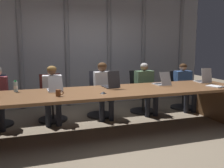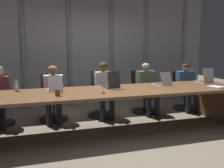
{
  "view_description": "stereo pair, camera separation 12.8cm",
  "coord_description": "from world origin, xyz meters",
  "px_view_note": "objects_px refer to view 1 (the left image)",
  "views": [
    {
      "loc": [
        -1.54,
        -4.28,
        1.6
      ],
      "look_at": [
        -0.05,
        0.09,
        0.86
      ],
      "focal_mm": 40.77,
      "sensor_mm": 36.0,
      "label": 1
    },
    {
      "loc": [
        -1.42,
        -4.32,
        1.6
      ],
      "look_at": [
        -0.05,
        0.09,
        0.86
      ],
      "focal_mm": 40.77,
      "sensor_mm": 36.0,
      "label": 2
    }
  ],
  "objects_px": {
    "laptop_left_mid": "(55,88)",
    "person_left_mid": "(53,91)",
    "office_chair_center": "(100,99)",
    "water_bottle_secondary": "(16,87)",
    "person_right_mid": "(146,85)",
    "conference_mic_left_side": "(103,93)",
    "person_right_end": "(184,84)",
    "person_center": "(103,86)",
    "laptop_center": "(111,84)",
    "office_chair_right_end": "(182,94)",
    "office_chair_right_mid": "(142,96)",
    "coffee_mug_near": "(58,93)",
    "office_chair_left_mid": "(52,103)",
    "laptop_right_mid": "(162,82)",
    "spiral_notepad": "(215,86)",
    "laptop_right_end": "(203,80)"
  },
  "relations": [
    {
      "from": "laptop_center",
      "to": "spiral_notepad",
      "type": "xyz_separation_m",
      "value": [
        1.97,
        -0.55,
        -0.05
      ]
    },
    {
      "from": "laptop_right_mid",
      "to": "person_right_end",
      "type": "relative_size",
      "value": 0.38
    },
    {
      "from": "laptop_right_end",
      "to": "person_right_end",
      "type": "distance_m",
      "value": 0.66
    },
    {
      "from": "laptop_right_end",
      "to": "person_right_mid",
      "type": "bearing_deg",
      "value": 65.2
    },
    {
      "from": "office_chair_left_mid",
      "to": "water_bottle_secondary",
      "type": "height_order",
      "value": "water_bottle_secondary"
    },
    {
      "from": "office_chair_center",
      "to": "water_bottle_secondary",
      "type": "bearing_deg",
      "value": -60.55
    },
    {
      "from": "laptop_left_mid",
      "to": "person_left_mid",
      "type": "height_order",
      "value": "person_left_mid"
    },
    {
      "from": "conference_mic_left_side",
      "to": "water_bottle_secondary",
      "type": "bearing_deg",
      "value": 155.12
    },
    {
      "from": "laptop_left_mid",
      "to": "person_center",
      "type": "distance_m",
      "value": 1.27
    },
    {
      "from": "laptop_right_mid",
      "to": "person_left_mid",
      "type": "height_order",
      "value": "person_left_mid"
    },
    {
      "from": "person_right_end",
      "to": "coffee_mug_near",
      "type": "distance_m",
      "value": 3.32
    },
    {
      "from": "laptop_right_end",
      "to": "spiral_notepad",
      "type": "relative_size",
      "value": 1.15
    },
    {
      "from": "person_right_end",
      "to": "conference_mic_left_side",
      "type": "distance_m",
      "value": 2.64
    },
    {
      "from": "laptop_left_mid",
      "to": "laptop_center",
      "type": "relative_size",
      "value": 1.09
    },
    {
      "from": "person_left_mid",
      "to": "person_right_end",
      "type": "height_order",
      "value": "person_left_mid"
    },
    {
      "from": "office_chair_center",
      "to": "person_right_mid",
      "type": "distance_m",
      "value": 1.09
    },
    {
      "from": "person_right_mid",
      "to": "laptop_center",
      "type": "bearing_deg",
      "value": -61.41
    },
    {
      "from": "office_chair_right_mid",
      "to": "person_left_mid",
      "type": "height_order",
      "value": "person_left_mid"
    },
    {
      "from": "office_chair_center",
      "to": "person_center",
      "type": "height_order",
      "value": "person_center"
    },
    {
      "from": "person_left_mid",
      "to": "conference_mic_left_side",
      "type": "xyz_separation_m",
      "value": [
        0.73,
        -1.13,
        0.12
      ]
    },
    {
      "from": "person_right_end",
      "to": "person_center",
      "type": "bearing_deg",
      "value": -86.45
    },
    {
      "from": "person_left_mid",
      "to": "laptop_right_mid",
      "type": "bearing_deg",
      "value": 77.5
    },
    {
      "from": "person_center",
      "to": "person_right_mid",
      "type": "distance_m",
      "value": 1.02
    },
    {
      "from": "office_chair_right_end",
      "to": "person_center",
      "type": "height_order",
      "value": "person_center"
    },
    {
      "from": "person_center",
      "to": "conference_mic_left_side",
      "type": "height_order",
      "value": "person_center"
    },
    {
      "from": "office_chair_right_end",
      "to": "person_left_mid",
      "type": "bearing_deg",
      "value": -90.76
    },
    {
      "from": "laptop_center",
      "to": "office_chair_right_end",
      "type": "bearing_deg",
      "value": -74.1
    },
    {
      "from": "office_chair_right_mid",
      "to": "office_chair_right_end",
      "type": "height_order",
      "value": "office_chair_right_mid"
    },
    {
      "from": "office_chair_right_end",
      "to": "laptop_right_end",
      "type": "bearing_deg",
      "value": -5.68
    },
    {
      "from": "laptop_center",
      "to": "office_chair_center",
      "type": "distance_m",
      "value": 0.91
    },
    {
      "from": "office_chair_left_mid",
      "to": "person_center",
      "type": "height_order",
      "value": "person_center"
    },
    {
      "from": "office_chair_center",
      "to": "office_chair_right_mid",
      "type": "relative_size",
      "value": 1.02
    },
    {
      "from": "person_right_end",
      "to": "conference_mic_left_side",
      "type": "bearing_deg",
      "value": -61.13
    },
    {
      "from": "office_chair_center",
      "to": "person_center",
      "type": "bearing_deg",
      "value": 19.03
    },
    {
      "from": "office_chair_center",
      "to": "water_bottle_secondary",
      "type": "xyz_separation_m",
      "value": [
        -1.72,
        -0.64,
        0.48
      ]
    },
    {
      "from": "office_chair_right_mid",
      "to": "coffee_mug_near",
      "type": "relative_size",
      "value": 7.52
    },
    {
      "from": "office_chair_right_end",
      "to": "coffee_mug_near",
      "type": "height_order",
      "value": "office_chair_right_end"
    },
    {
      "from": "office_chair_right_end",
      "to": "water_bottle_secondary",
      "type": "distance_m",
      "value": 3.93
    },
    {
      "from": "laptop_right_mid",
      "to": "office_chair_center",
      "type": "bearing_deg",
      "value": 49.48
    },
    {
      "from": "coffee_mug_near",
      "to": "conference_mic_left_side",
      "type": "xyz_separation_m",
      "value": [
        0.74,
        -0.02,
        -0.04
      ]
    },
    {
      "from": "office_chair_left_mid",
      "to": "conference_mic_left_side",
      "type": "height_order",
      "value": "office_chair_left_mid"
    },
    {
      "from": "office_chair_right_end",
      "to": "water_bottle_secondary",
      "type": "height_order",
      "value": "water_bottle_secondary"
    },
    {
      "from": "laptop_center",
      "to": "office_chair_center",
      "type": "xyz_separation_m",
      "value": [
        0.0,
        0.79,
        -0.46
      ]
    },
    {
      "from": "laptop_left_mid",
      "to": "laptop_center",
      "type": "bearing_deg",
      "value": -90.26
    },
    {
      "from": "office_chair_right_mid",
      "to": "conference_mic_left_side",
      "type": "distance_m",
      "value": 1.9
    },
    {
      "from": "laptop_left_mid",
      "to": "laptop_right_end",
      "type": "relative_size",
      "value": 1.1
    },
    {
      "from": "laptop_right_mid",
      "to": "coffee_mug_near",
      "type": "bearing_deg",
      "value": 98.96
    },
    {
      "from": "laptop_right_mid",
      "to": "person_center",
      "type": "height_order",
      "value": "person_center"
    },
    {
      "from": "water_bottle_secondary",
      "to": "spiral_notepad",
      "type": "bearing_deg",
      "value": -10.8
    },
    {
      "from": "laptop_center",
      "to": "spiral_notepad",
      "type": "relative_size",
      "value": 1.17
    }
  ]
}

